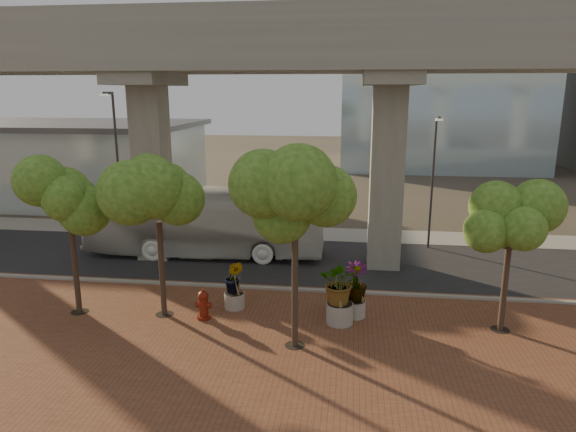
# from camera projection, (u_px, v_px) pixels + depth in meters

# --- Properties ---
(ground) EXTENTS (160.00, 160.00, 0.00)m
(ground) POSITION_uv_depth(u_px,v_px,m) (260.00, 274.00, 25.10)
(ground) COLOR #3D362C
(ground) RESTS_ON ground
(brick_plaza) EXTENTS (70.00, 13.00, 0.06)m
(brick_plaza) POSITION_uv_depth(u_px,v_px,m) (218.00, 355.00, 17.38)
(brick_plaza) COLOR brown
(brick_plaza) RESTS_ON ground
(asphalt_road) EXTENTS (90.00, 8.00, 0.04)m
(asphalt_road) POSITION_uv_depth(u_px,v_px,m) (267.00, 261.00, 27.02)
(asphalt_road) COLOR black
(asphalt_road) RESTS_ON ground
(curb_strip) EXTENTS (70.00, 0.25, 0.16)m
(curb_strip) POSITION_uv_depth(u_px,v_px,m) (252.00, 288.00, 23.15)
(curb_strip) COLOR gray
(curb_strip) RESTS_ON ground
(far_sidewalk) EXTENTS (90.00, 3.00, 0.06)m
(far_sidewalk) POSITION_uv_depth(u_px,v_px,m) (281.00, 233.00, 32.32)
(far_sidewalk) COLOR gray
(far_sidewalk) RESTS_ON ground
(transit_viaduct) EXTENTS (72.00, 5.60, 12.40)m
(transit_viaduct) POSITION_uv_depth(u_px,v_px,m) (266.00, 121.00, 25.30)
(transit_viaduct) COLOR gray
(transit_viaduct) RESTS_ON ground
(station_pavilion) EXTENTS (23.00, 13.00, 6.30)m
(station_pavilion) POSITION_uv_depth(u_px,v_px,m) (55.00, 160.00, 42.20)
(station_pavilion) COLOR silver
(station_pavilion) RESTS_ON ground
(transit_bus) EXTENTS (12.85, 3.30, 3.56)m
(transit_bus) POSITION_uv_depth(u_px,v_px,m) (205.00, 223.00, 27.68)
(transit_bus) COLOR silver
(transit_bus) RESTS_ON ground
(fire_hydrant) EXTENTS (0.61, 0.55, 1.21)m
(fire_hydrant) POSITION_uv_depth(u_px,v_px,m) (204.00, 305.00, 19.94)
(fire_hydrant) COLOR maroon
(fire_hydrant) RESTS_ON ground
(planter_front) EXTENTS (2.30, 2.30, 2.53)m
(planter_front) POSITION_uv_depth(u_px,v_px,m) (340.00, 285.00, 19.34)
(planter_front) COLOR gray
(planter_front) RESTS_ON ground
(planter_right) EXTENTS (2.08, 2.08, 2.22)m
(planter_right) POSITION_uv_depth(u_px,v_px,m) (355.00, 284.00, 19.97)
(planter_right) COLOR #A09C91
(planter_right) RESTS_ON ground
(planter_left) EXTENTS (1.84, 1.84, 2.03)m
(planter_left) POSITION_uv_depth(u_px,v_px,m) (234.00, 280.00, 20.78)
(planter_left) COLOR #AAA799
(planter_left) RESTS_ON ground
(street_tree_far_west) EXTENTS (3.35, 3.35, 6.17)m
(street_tree_far_west) POSITION_uv_depth(u_px,v_px,m) (68.00, 200.00, 19.59)
(street_tree_far_west) COLOR #4C392B
(street_tree_far_west) RESTS_ON ground
(street_tree_near_west) EXTENTS (3.81, 3.81, 6.67)m
(street_tree_near_west) POSITION_uv_depth(u_px,v_px,m) (157.00, 194.00, 19.29)
(street_tree_near_west) COLOR #4C392B
(street_tree_near_west) RESTS_ON ground
(street_tree_near_east) EXTENTS (3.73, 3.73, 6.90)m
(street_tree_near_east) POSITION_uv_depth(u_px,v_px,m) (295.00, 201.00, 16.73)
(street_tree_near_east) COLOR #4C392B
(street_tree_near_east) RESTS_ON ground
(street_tree_far_east) EXTENTS (3.58, 3.58, 5.98)m
(street_tree_far_east) POSITION_uv_depth(u_px,v_px,m) (512.00, 217.00, 18.11)
(street_tree_far_east) COLOR #4C392B
(street_tree_far_east) RESTS_ON ground
(streetlamp_west) EXTENTS (0.43, 1.25, 8.66)m
(streetlamp_west) POSITION_uv_depth(u_px,v_px,m) (116.00, 153.00, 31.11)
(streetlamp_west) COLOR #2A2B2F
(streetlamp_west) RESTS_ON ground
(streetlamp_east) EXTENTS (0.37, 1.07, 7.39)m
(streetlamp_east) POSITION_uv_depth(u_px,v_px,m) (433.00, 173.00, 28.21)
(streetlamp_east) COLOR #303036
(streetlamp_east) RESTS_ON ground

